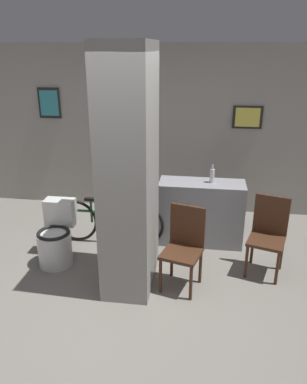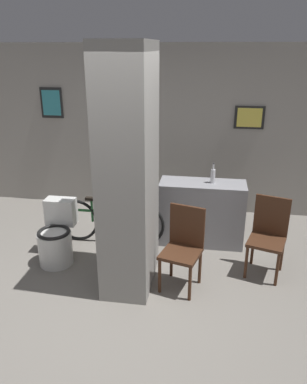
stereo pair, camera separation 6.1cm
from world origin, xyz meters
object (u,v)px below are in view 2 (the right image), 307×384
Objects in this scene: chair_by_doorway at (268,233)px; bicycle at (109,222)px; toilet at (57,238)px; bottle_tall at (213,175)px; chair_near_pillar at (183,245)px.

chair_by_doorway is 2.07m from bicycle.
toilet is 2.14m from bottle_tall.
bicycle is (-2.03, 0.39, -0.18)m from chair_by_doorway.
toilet is at bearing -157.13° from bottle_tall.
chair_near_pillar is (1.59, -0.26, 0.19)m from toilet.
chair_near_pillar and chair_by_doorway have the same top height.
toilet is at bearing -159.33° from chair_by_doorway.
chair_by_doorway is 3.32× the size of bottle_tall.
bicycle is at bearing 46.50° from toilet.
bottle_tall reaches higher than chair_by_doorway.
bottle_tall reaches higher than toilet.
bicycle is 5.47× the size of bottle_tall.
chair_by_doorway is at bearing 38.99° from chair_near_pillar.
bicycle is at bearing 158.27° from chair_near_pillar.
toilet is 0.50× the size of bicycle.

